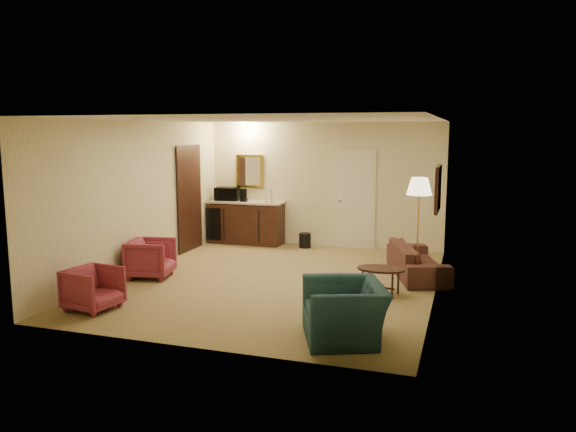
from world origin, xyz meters
name	(u,v)px	position (x,y,z in m)	size (l,w,h in m)	color
ground	(277,281)	(0.00, 0.00, 0.00)	(6.00, 6.00, 0.00)	olive
room_walls	(286,172)	(-0.10, 0.77, 1.72)	(5.02, 6.01, 2.61)	#C5B994
wetbar_cabinet	(246,222)	(-1.65, 2.72, 0.46)	(1.64, 0.58, 0.92)	#3B1B13
sofa	(418,255)	(2.15, 1.01, 0.36)	(1.83, 0.54, 0.72)	black
teal_armchair	(344,302)	(1.59, -2.20, 0.45)	(1.03, 0.67, 0.90)	#1F454F
rose_chair_near	(151,256)	(-2.07, -0.44, 0.36)	(0.69, 0.65, 0.71)	#99323D
rose_chair_far	(93,287)	(-1.90, -2.19, 0.32)	(0.63, 0.59, 0.65)	#99323D
coffee_table	(380,281)	(1.72, -0.26, 0.20)	(0.71, 0.48, 0.41)	black
floor_lamp	(418,224)	(2.11, 1.40, 0.82)	(0.44, 0.44, 1.64)	#BE863F
waste_bin	(305,240)	(-0.30, 2.65, 0.15)	(0.25, 0.25, 0.31)	black
microwave	(227,192)	(-2.09, 2.73, 1.10)	(0.52, 0.29, 0.35)	black
coffee_maker	(244,195)	(-1.68, 2.66, 1.06)	(0.14, 0.14, 0.27)	black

